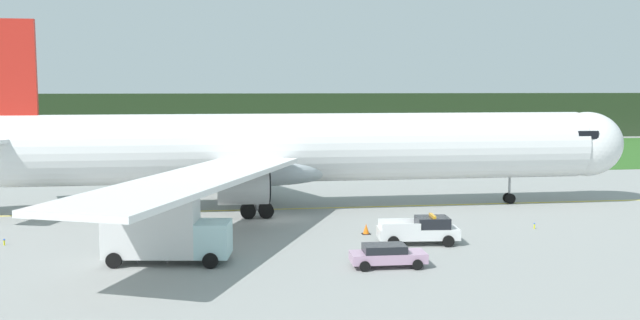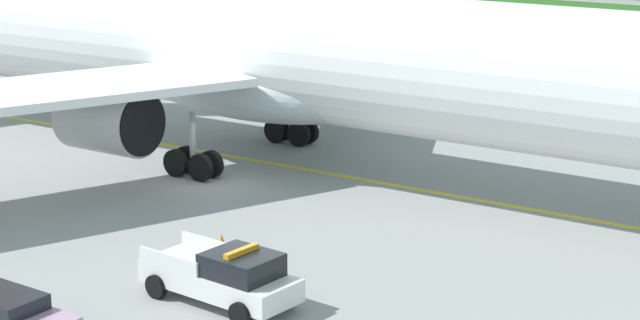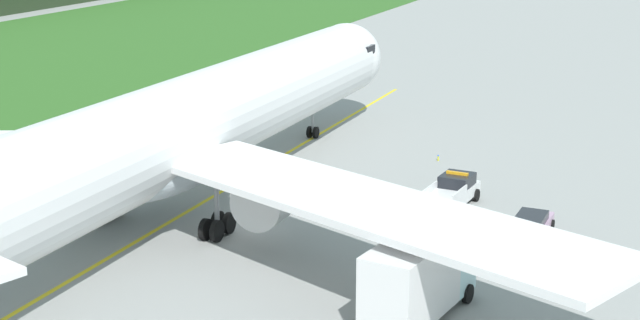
{
  "view_description": "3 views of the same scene",
  "coord_description": "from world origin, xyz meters",
  "views": [
    {
      "loc": [
        -4.28,
        -52.99,
        10.21
      ],
      "look_at": [
        3.82,
        2.75,
        4.26
      ],
      "focal_mm": 38.89,
      "sensor_mm": 36.0,
      "label": 1
    },
    {
      "loc": [
        28.16,
        -34.03,
        12.68
      ],
      "look_at": [
        6.63,
        -1.71,
        2.44
      ],
      "focal_mm": 60.61,
      "sensor_mm": 36.0,
      "label": 2
    },
    {
      "loc": [
        -44.58,
        -23.21,
        17.93
      ],
      "look_at": [
        2.27,
        -3.98,
        3.87
      ],
      "focal_mm": 53.16,
      "sensor_mm": 36.0,
      "label": 3
    }
  ],
  "objects": [
    {
      "name": "taxiway_edge_light_east",
      "position": [
        18.15,
        -6.49,
        0.24
      ],
      "size": [
        0.12,
        0.12,
        0.45
      ],
      "color": "yellow",
      "rests_on": "ground"
    },
    {
      "name": "ground",
      "position": [
        0.0,
        0.0,
        0.0
      ],
      "size": [
        320.0,
        320.0,
        0.0
      ],
      "primitive_type": "plane",
      "color": "gray"
    },
    {
      "name": "apron_cone",
      "position": [
        5.73,
        -6.49,
        0.35
      ],
      "size": [
        0.58,
        0.58,
        0.73
      ],
      "color": "black",
      "rests_on": "ground"
    },
    {
      "name": "catering_truck",
      "position": [
        -7.66,
        -12.61,
        1.98
      ],
      "size": [
        7.49,
        3.61,
        3.95
      ],
      "color": "silver",
      "rests_on": "ground"
    },
    {
      "name": "ops_pickup_truck",
      "position": [
        8.64,
        -9.99,
        0.9
      ],
      "size": [
        5.36,
        2.58,
        1.94
      ],
      "color": "silver",
      "rests_on": "ground"
    },
    {
      "name": "taxiway_centerline_main",
      "position": [
        2.0,
        4.26,
        0.0
      ],
      "size": [
        79.55,
        0.35,
        0.01
      ],
      "primitive_type": "cube",
      "rotation": [
        0.0,
        0.0,
        0.0
      ],
      "color": "yellow",
      "rests_on": "ground"
    },
    {
      "name": "airliner",
      "position": [
        1.4,
        4.26,
        5.01
      ],
      "size": [
        60.26,
        53.78,
        15.47
      ],
      "color": "white",
      "rests_on": "ground"
    },
    {
      "name": "staff_car",
      "position": [
        5.05,
        -15.33,
        0.7
      ],
      "size": [
        4.32,
        2.03,
        1.3
      ],
      "color": "#B38CAA",
      "rests_on": "ground"
    }
  ]
}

